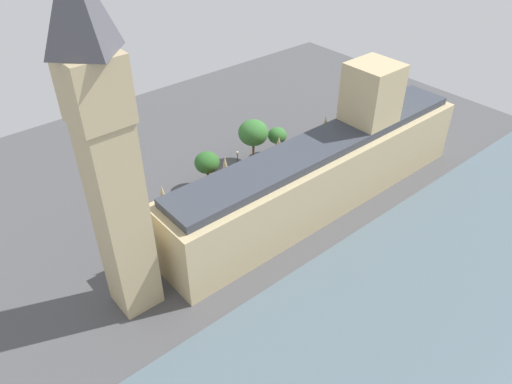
# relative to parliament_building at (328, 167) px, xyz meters

# --- Properties ---
(ground_plane) EXTENTS (145.21, 145.21, 0.00)m
(ground_plane) POSITION_rel_parliament_building_xyz_m (1.99, 2.00, -8.63)
(ground_plane) COLOR #4C4C4F
(river_thames) EXTENTS (43.34, 130.69, 0.25)m
(river_thames) POSITION_rel_parliament_building_xyz_m (-33.40, 2.00, -8.50)
(river_thames) COLOR slate
(river_thames) RESTS_ON ground
(parliament_building) EXTENTS (13.00, 75.21, 28.19)m
(parliament_building) POSITION_rel_parliament_building_xyz_m (0.00, 0.00, 0.00)
(parliament_building) COLOR tan
(parliament_building) RESTS_ON ground
(clock_tower) EXTENTS (7.67, 7.67, 56.95)m
(clock_tower) POSITION_rel_parliament_building_xyz_m (1.16, 45.71, 20.84)
(clock_tower) COLOR tan
(clock_tower) RESTS_ON ground
(double_decker_bus_under_trees) EXTENTS (3.10, 10.62, 4.75)m
(double_decker_bus_under_trees) POSITION_rel_parliament_building_xyz_m (14.33, -13.69, -5.99)
(double_decker_bus_under_trees) COLOR red
(double_decker_bus_under_trees) RESTS_ON ground
(car_blue_kerbside) EXTENTS (1.88, 4.04, 1.74)m
(car_blue_kerbside) POSITION_rel_parliament_building_xyz_m (14.28, -3.87, -7.74)
(car_blue_kerbside) COLOR navy
(car_blue_kerbside) RESTS_ON ground
(double_decker_bus_by_river_gate) EXTENTS (2.92, 10.57, 4.75)m
(double_decker_bus_by_river_gate) POSITION_rel_parliament_building_xyz_m (14.00, 16.97, -5.99)
(double_decker_bus_by_river_gate) COLOR #B20C0F
(double_decker_bus_by_river_gate) RESTS_ON ground
(car_silver_far_end) EXTENTS (2.16, 4.19, 1.74)m
(car_silver_far_end) POSITION_rel_parliament_building_xyz_m (15.24, 32.92, -7.74)
(car_silver_far_end) COLOR #B7B7BC
(car_silver_far_end) RESTS_ON ground
(pedestrian_leading) EXTENTS (0.46, 0.57, 1.56)m
(pedestrian_leading) POSITION_rel_parliament_building_xyz_m (8.46, -22.96, -7.92)
(pedestrian_leading) COLOR gray
(pedestrian_leading) RESTS_ON ground
(pedestrian_near_tower) EXTENTS (0.70, 0.66, 1.67)m
(pedestrian_near_tower) POSITION_rel_parliament_building_xyz_m (8.90, -0.73, -7.88)
(pedestrian_near_tower) COLOR black
(pedestrian_near_tower) RESTS_ON ground
(plane_tree_midblock) EXTENTS (7.19, 7.19, 10.98)m
(plane_tree_midblock) POSITION_rel_parliament_building_xyz_m (22.33, 1.79, -0.73)
(plane_tree_midblock) COLOR brown
(plane_tree_midblock) RESTS_ON ground
(plane_tree_trailing) EXTENTS (5.60, 5.60, 8.69)m
(plane_tree_trailing) POSITION_rel_parliament_building_xyz_m (20.79, 16.49, -2.35)
(plane_tree_trailing) COLOR brown
(plane_tree_trailing) RESTS_ON ground
(plane_tree_opposite_hall) EXTENTS (4.66, 4.66, 7.24)m
(plane_tree_opposite_hall) POSITION_rel_parliament_building_xyz_m (21.13, -4.90, -3.42)
(plane_tree_opposite_hall) COLOR brown
(plane_tree_opposite_hall) RESTS_ON ground
(street_lamp_corner) EXTENTS (0.56, 0.56, 5.85)m
(street_lamp_corner) POSITION_rel_parliament_building_xyz_m (20.82, 7.93, -4.50)
(street_lamp_corner) COLOR black
(street_lamp_corner) RESTS_ON ground
(street_lamp_slot_10) EXTENTS (0.56, 0.56, 5.87)m
(street_lamp_slot_10) POSITION_rel_parliament_building_xyz_m (20.85, -26.84, -4.49)
(street_lamp_slot_10) COLOR black
(street_lamp_slot_10) RESTS_ON ground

